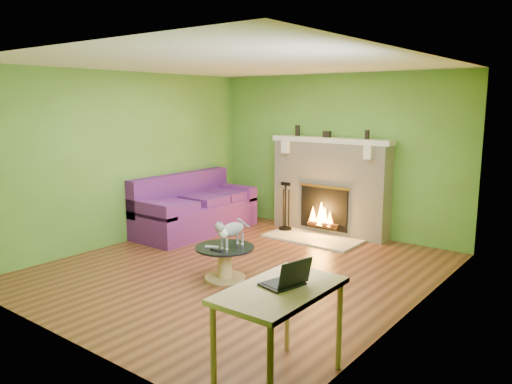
# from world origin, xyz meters

# --- Properties ---
(floor) EXTENTS (5.00, 5.00, 0.00)m
(floor) POSITION_xyz_m (0.00, 0.00, 0.00)
(floor) COLOR #512817
(floor) RESTS_ON ground
(ceiling) EXTENTS (5.00, 5.00, 0.00)m
(ceiling) POSITION_xyz_m (0.00, 0.00, 2.60)
(ceiling) COLOR white
(ceiling) RESTS_ON wall_back
(wall_back) EXTENTS (5.00, 0.00, 5.00)m
(wall_back) POSITION_xyz_m (0.00, 2.50, 1.30)
(wall_back) COLOR #507F29
(wall_back) RESTS_ON floor
(wall_front) EXTENTS (5.00, 0.00, 5.00)m
(wall_front) POSITION_xyz_m (0.00, -2.50, 1.30)
(wall_front) COLOR #507F29
(wall_front) RESTS_ON floor
(wall_left) EXTENTS (0.00, 5.00, 5.00)m
(wall_left) POSITION_xyz_m (-2.25, 0.00, 1.30)
(wall_left) COLOR #507F29
(wall_left) RESTS_ON floor
(wall_right) EXTENTS (0.00, 5.00, 5.00)m
(wall_right) POSITION_xyz_m (2.25, 0.00, 1.30)
(wall_right) COLOR #507F29
(wall_right) RESTS_ON floor
(window_frame) EXTENTS (0.00, 1.20, 1.20)m
(window_frame) POSITION_xyz_m (2.24, -0.90, 1.55)
(window_frame) COLOR silver
(window_frame) RESTS_ON wall_right
(window_pane) EXTENTS (0.00, 1.06, 1.06)m
(window_pane) POSITION_xyz_m (2.23, -0.90, 1.55)
(window_pane) COLOR white
(window_pane) RESTS_ON wall_right
(fireplace) EXTENTS (2.10, 0.46, 1.58)m
(fireplace) POSITION_xyz_m (0.00, 2.32, 0.77)
(fireplace) COLOR beige
(fireplace) RESTS_ON floor
(hearth) EXTENTS (1.50, 0.75, 0.03)m
(hearth) POSITION_xyz_m (0.00, 1.80, 0.01)
(hearth) COLOR beige
(hearth) RESTS_ON floor
(mantel) EXTENTS (2.10, 0.28, 0.08)m
(mantel) POSITION_xyz_m (0.00, 2.30, 1.54)
(mantel) COLOR silver
(mantel) RESTS_ON fireplace
(sofa) EXTENTS (0.96, 2.14, 0.96)m
(sofa) POSITION_xyz_m (-1.86, 1.01, 0.37)
(sofa) COLOR #541B68
(sofa) RESTS_ON floor
(coffee_table) EXTENTS (0.72, 0.72, 0.41)m
(coffee_table) POSITION_xyz_m (0.09, -0.41, 0.23)
(coffee_table) COLOR tan
(coffee_table) RESTS_ON floor
(desk) EXTENTS (0.61, 1.05, 0.78)m
(desk) POSITION_xyz_m (1.95, -1.90, 0.68)
(desk) COLOR tan
(desk) RESTS_ON floor
(cat) EXTENTS (0.22, 0.58, 0.36)m
(cat) POSITION_xyz_m (0.17, -0.36, 0.59)
(cat) COLOR slate
(cat) RESTS_ON coffee_table
(remote_silver) EXTENTS (0.17, 0.11, 0.02)m
(remote_silver) POSITION_xyz_m (-0.01, -0.53, 0.42)
(remote_silver) COLOR #97979A
(remote_silver) RESTS_ON coffee_table
(remote_black) EXTENTS (0.16, 0.05, 0.02)m
(remote_black) POSITION_xyz_m (0.11, -0.59, 0.42)
(remote_black) COLOR black
(remote_black) RESTS_ON coffee_table
(laptop) EXTENTS (0.33, 0.36, 0.23)m
(laptop) POSITION_xyz_m (1.93, -1.85, 0.89)
(laptop) COLOR black
(laptop) RESTS_ON desk
(fire_tools) EXTENTS (0.22, 0.22, 0.81)m
(fire_tools) POSITION_xyz_m (-0.63, 1.95, 0.44)
(fire_tools) COLOR black
(fire_tools) RESTS_ON hearth
(mantel_vase_left) EXTENTS (0.08, 0.08, 0.18)m
(mantel_vase_left) POSITION_xyz_m (-0.65, 2.33, 1.67)
(mantel_vase_left) COLOR black
(mantel_vase_left) RESTS_ON mantel
(mantel_vase_right) EXTENTS (0.07, 0.07, 0.14)m
(mantel_vase_right) POSITION_xyz_m (0.62, 2.33, 1.65)
(mantel_vase_right) COLOR black
(mantel_vase_right) RESTS_ON mantel
(mantel_box) EXTENTS (0.12, 0.08, 0.10)m
(mantel_box) POSITION_xyz_m (-0.09, 2.33, 1.63)
(mantel_box) COLOR black
(mantel_box) RESTS_ON mantel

